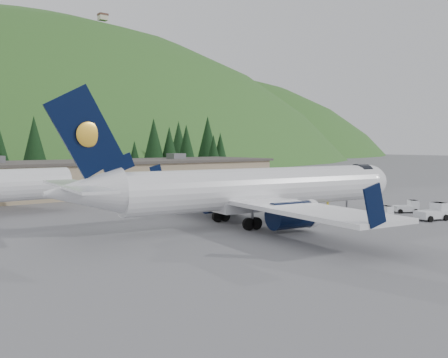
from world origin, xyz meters
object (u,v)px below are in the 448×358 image
at_px(terminal_building, 65,178).
at_px(ramp_worker, 327,209).
at_px(baggage_tug_a, 382,214).
at_px(baggage_tug_d, 433,212).
at_px(baggage_tug_b, 408,207).
at_px(airliner, 253,190).

bearing_deg(terminal_building, ramp_worker, -71.66).
bearing_deg(baggage_tug_a, baggage_tug_d, -28.39).
bearing_deg(baggage_tug_b, baggage_tug_a, -135.71).
bearing_deg(airliner, ramp_worker, -1.81).
distance_m(airliner, baggage_tug_b, 19.80).
relative_size(baggage_tug_b, terminal_building, 0.04).
bearing_deg(ramp_worker, baggage_tug_d, 122.62).
bearing_deg(terminal_building, baggage_tug_b, -61.90).
height_order(airliner, baggage_tug_b, airliner).
xyz_separation_m(baggage_tug_a, ramp_worker, (-3.07, 4.57, 0.29)).
height_order(baggage_tug_b, baggage_tug_d, baggage_tug_d).
height_order(terminal_building, ramp_worker, terminal_building).
xyz_separation_m(baggage_tug_a, baggage_tug_b, (6.75, 1.13, 0.02)).
height_order(terminal_building, baggage_tug_d, terminal_building).
relative_size(baggage_tug_b, ramp_worker, 1.62).
xyz_separation_m(baggage_tug_a, terminal_building, (-16.14, 43.99, 2.01)).
xyz_separation_m(terminal_building, baggage_tug_d, (19.92, -47.52, -1.84)).
bearing_deg(baggage_tug_b, airliner, -160.00).
relative_size(terminal_building, ramp_worker, 39.17).
height_order(baggage_tug_b, terminal_building, terminal_building).
bearing_deg(baggage_tug_d, baggage_tug_b, 69.97).
xyz_separation_m(airliner, ramp_worker, (9.15, -1.57, -2.41)).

